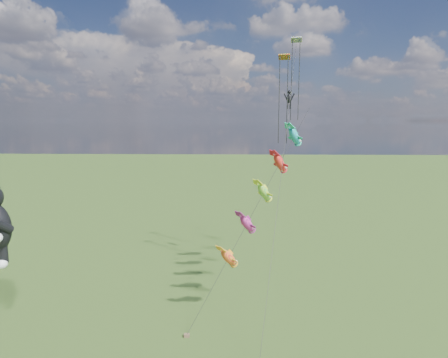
{
  "coord_description": "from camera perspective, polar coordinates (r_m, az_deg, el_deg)",
  "views": [
    {
      "loc": [
        15.72,
        -23.45,
        15.45
      ],
      "look_at": [
        14.6,
        9.31,
        10.35
      ],
      "focal_mm": 30.0,
      "sensor_mm": 36.0,
      "label": 1
    }
  ],
  "objects": [
    {
      "name": "ground",
      "position": [
        32.19,
        -29.77,
        -21.09
      ],
      "size": [
        300.0,
        300.0,
        0.0
      ],
      "primitive_type": "plane",
      "color": "#1D390E"
    },
    {
      "name": "parafoil_rig",
      "position": [
        36.56,
        9.86,
        12.64
      ],
      "size": [
        5.04,
        17.09,
        23.55
      ],
      "rotation": [
        0.0,
        0.0,
        -0.16
      ],
      "color": "brown",
      "rests_on": "ground"
    },
    {
      "name": "fish_windsock_rig",
      "position": [
        32.1,
        6.06,
        -2.12
      ],
      "size": [
        10.72,
        11.98,
        16.71
      ],
      "rotation": [
        0.0,
        0.0,
        -0.4
      ],
      "color": "brown",
      "rests_on": "ground"
    }
  ]
}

